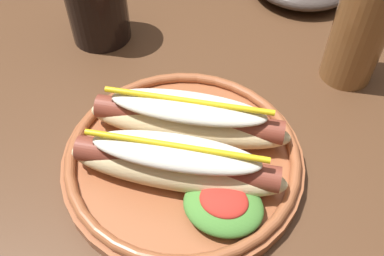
{
  "coord_description": "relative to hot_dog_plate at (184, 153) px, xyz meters",
  "views": [
    {
      "loc": [
        0.17,
        -0.44,
        1.13
      ],
      "look_at": [
        0.07,
        -0.15,
        0.77
      ],
      "focal_mm": 40.36,
      "sensor_mm": 36.0,
      "label": 1
    }
  ],
  "objects": [
    {
      "name": "hot_dog_plate",
      "position": [
        0.0,
        0.0,
        0.0
      ],
      "size": [
        0.26,
        0.26,
        0.08
      ],
      "color": "#9E5633",
      "rests_on": "dining_table"
    },
    {
      "name": "glass_bottle",
      "position": [
        0.15,
        0.21,
        0.06
      ],
      "size": [
        0.07,
        0.07,
        0.22
      ],
      "color": "brown",
      "rests_on": "dining_table"
    },
    {
      "name": "dining_table",
      "position": [
        -0.07,
        0.18,
        -0.13
      ],
      "size": [
        1.29,
        0.85,
        0.74
      ],
      "color": "#51331E",
      "rests_on": "ground_plane"
    }
  ]
}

